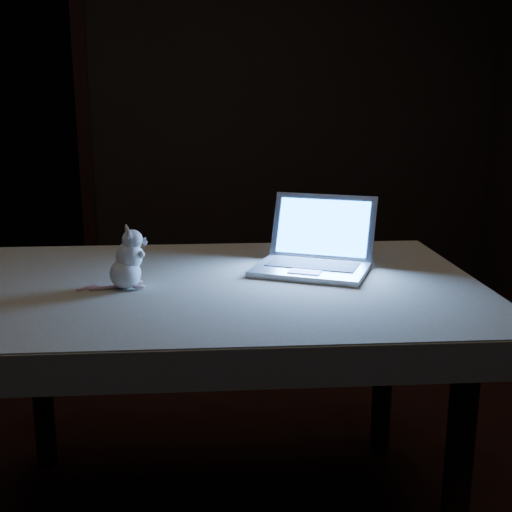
{
  "coord_description": "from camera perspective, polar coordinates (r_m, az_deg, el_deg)",
  "views": [
    {
      "loc": [
        -0.36,
        -1.81,
        1.33
      ],
      "look_at": [
        0.01,
        0.03,
        0.87
      ],
      "focal_mm": 45.0,
      "sensor_mm": 36.0,
      "label": 1
    }
  ],
  "objects": [
    {
      "name": "laptop",
      "position": [
        2.0,
        4.92,
        1.79
      ],
      "size": [
        0.45,
        0.44,
        0.23
      ],
      "primitive_type": null,
      "rotation": [
        0.0,
        0.0,
        -0.53
      ],
      "color": "#ADAEB2",
      "rests_on": "tablecloth"
    },
    {
      "name": "back_wall",
      "position": [
        4.32,
        -6.88,
        13.19
      ],
      "size": [
        4.5,
        0.04,
        2.6
      ],
      "primitive_type": "cube",
      "color": "black",
      "rests_on": "ground"
    },
    {
      "name": "tablecloth",
      "position": [
        1.91,
        -5.12,
        -3.9
      ],
      "size": [
        1.86,
        1.57,
        0.1
      ],
      "primitive_type": null,
      "rotation": [
        0.0,
        0.0,
        -0.39
      ],
      "color": "beige",
      "rests_on": "table"
    },
    {
      "name": "plush_mouse",
      "position": [
        1.86,
        -11.6,
        -0.15
      ],
      "size": [
        0.15,
        0.15,
        0.18
      ],
      "primitive_type": null,
      "rotation": [
        0.0,
        0.0,
        -0.13
      ],
      "color": "white",
      "rests_on": "tablecloth"
    },
    {
      "name": "doorway",
      "position": [
        4.38,
        -21.48,
        9.29
      ],
      "size": [
        1.06,
        0.36,
        2.13
      ],
      "primitive_type": null,
      "color": "black",
      "rests_on": "back_wall"
    },
    {
      "name": "table",
      "position": [
        2.06,
        -3.52,
        -13.16
      ],
      "size": [
        1.59,
        1.13,
        0.79
      ],
      "primitive_type": null,
      "rotation": [
        0.0,
        0.0,
        -0.13
      ],
      "color": "black",
      "rests_on": "floor"
    }
  ]
}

